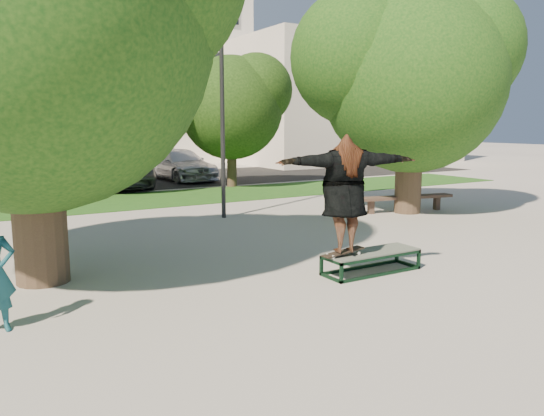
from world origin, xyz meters
TOP-DOWN VIEW (x-y plane):
  - ground at (0.00, 0.00)m, footprint 120.00×120.00m
  - grass_strip at (1.00, 9.50)m, footprint 30.00×4.00m
  - asphalt_strip at (0.00, 16.00)m, footprint 40.00×8.00m
  - tree_left at (-4.29, 1.09)m, footprint 6.96×5.95m
  - tree_right at (5.92, 3.08)m, footprint 6.24×5.33m
  - bg_tree_mid at (-1.08, 12.08)m, footprint 5.76×4.92m
  - bg_tree_right at (4.43, 11.57)m, footprint 5.04×4.31m
  - lamppost at (1.00, 5.00)m, footprint 0.25×0.15m
  - office_building at (-2.00, 31.98)m, footprint 30.00×14.12m
  - side_building at (18.00, 22.00)m, footprint 15.00×10.00m
  - grind_box at (0.83, -1.31)m, footprint 1.80×0.60m
  - skater_rig at (0.20, -1.31)m, footprint 2.50×1.32m
  - bench at (6.07, 3.17)m, footprint 3.12×1.02m
  - car_dark at (-0.55, 14.40)m, footprint 1.93×4.49m
  - car_grey at (0.17, 13.72)m, footprint 2.42×5.22m
  - car_silver_b at (3.67, 15.27)m, footprint 2.38×5.03m

SIDE VIEW (x-z plane):
  - ground at x=0.00m, z-range 0.00..0.00m
  - asphalt_strip at x=0.00m, z-range 0.00..0.01m
  - grass_strip at x=1.00m, z-range 0.00..0.02m
  - grind_box at x=0.83m, z-range 0.00..0.38m
  - bench at x=6.07m, z-range 0.16..0.64m
  - car_silver_b at x=3.67m, z-range 0.00..1.42m
  - car_dark at x=-0.55m, z-range 0.00..1.44m
  - car_grey at x=0.17m, z-range 0.00..1.45m
  - skater_rig at x=0.20m, z-range 0.41..2.45m
  - lamppost at x=1.00m, z-range 0.10..6.21m
  - bg_tree_right at x=4.43m, z-range 0.77..6.21m
  - side_building at x=18.00m, z-range 0.00..8.00m
  - bg_tree_mid at x=-1.08m, z-range 0.90..7.14m
  - tree_right at x=5.92m, z-range 0.84..7.35m
  - tree_left at x=-4.29m, z-range 0.86..7.98m
  - office_building at x=-2.00m, z-range 0.00..16.00m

